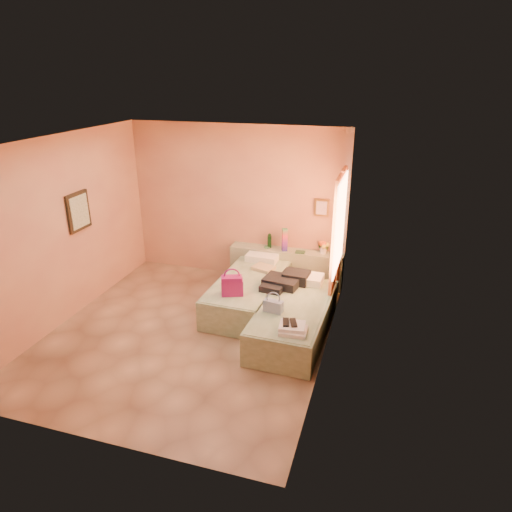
{
  "coord_description": "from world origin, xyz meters",
  "views": [
    {
      "loc": [
        2.64,
        -5.33,
        3.65
      ],
      "look_at": [
        0.78,
        0.85,
        1.0
      ],
      "focal_mm": 32.0,
      "sensor_mm": 36.0,
      "label": 1
    }
  ],
  "objects_px": {
    "bed_left": "(249,292)",
    "water_bottle": "(269,241)",
    "flower_vase": "(323,246)",
    "magenta_handbag": "(232,285)",
    "blue_handbag": "(273,306)",
    "towel_stack": "(293,329)",
    "bed_right": "(294,320)",
    "green_book": "(300,252)",
    "headboard_ledge": "(286,266)"
  },
  "relations": [
    {
      "from": "bed_right",
      "to": "flower_vase",
      "type": "relative_size",
      "value": 7.36
    },
    {
      "from": "headboard_ledge",
      "to": "bed_left",
      "type": "distance_m",
      "value": 1.12
    },
    {
      "from": "magenta_handbag",
      "to": "blue_handbag",
      "type": "distance_m",
      "value": 0.8
    },
    {
      "from": "flower_vase",
      "to": "blue_handbag",
      "type": "bearing_deg",
      "value": -100.51
    },
    {
      "from": "bed_right",
      "to": "flower_vase",
      "type": "xyz_separation_m",
      "value": [
        0.13,
        1.73,
        0.54
      ]
    },
    {
      "from": "bed_right",
      "to": "green_book",
      "type": "bearing_deg",
      "value": 100.84
    },
    {
      "from": "water_bottle",
      "to": "flower_vase",
      "type": "height_order",
      "value": "flower_vase"
    },
    {
      "from": "towel_stack",
      "to": "bed_left",
      "type": "bearing_deg",
      "value": 126.92
    },
    {
      "from": "headboard_ledge",
      "to": "flower_vase",
      "type": "bearing_deg",
      "value": 2.2
    },
    {
      "from": "green_book",
      "to": "magenta_handbag",
      "type": "distance_m",
      "value": 1.73
    },
    {
      "from": "flower_vase",
      "to": "headboard_ledge",
      "type": "bearing_deg",
      "value": -177.8
    },
    {
      "from": "headboard_ledge",
      "to": "towel_stack",
      "type": "distance_m",
      "value": 2.54
    },
    {
      "from": "green_book",
      "to": "towel_stack",
      "type": "height_order",
      "value": "green_book"
    },
    {
      "from": "headboard_ledge",
      "to": "bed_right",
      "type": "bearing_deg",
      "value": -72.84
    },
    {
      "from": "headboard_ledge",
      "to": "bed_right",
      "type": "distance_m",
      "value": 1.78
    },
    {
      "from": "bed_left",
      "to": "bed_right",
      "type": "bearing_deg",
      "value": -33.97
    },
    {
      "from": "water_bottle",
      "to": "green_book",
      "type": "bearing_deg",
      "value": -8.95
    },
    {
      "from": "bed_left",
      "to": "green_book",
      "type": "relative_size",
      "value": 11.99
    },
    {
      "from": "bed_left",
      "to": "green_book",
      "type": "xyz_separation_m",
      "value": [
        0.64,
        0.98,
        0.41
      ]
    },
    {
      "from": "headboard_ledge",
      "to": "blue_handbag",
      "type": "distance_m",
      "value": 2.03
    },
    {
      "from": "headboard_ledge",
      "to": "green_book",
      "type": "relative_size",
      "value": 12.29
    },
    {
      "from": "headboard_ledge",
      "to": "towel_stack",
      "type": "bearing_deg",
      "value": -74.69
    },
    {
      "from": "bed_right",
      "to": "headboard_ledge",
      "type": "bearing_deg",
      "value": 109.03
    },
    {
      "from": "bed_left",
      "to": "towel_stack",
      "type": "distance_m",
      "value": 1.76
    },
    {
      "from": "bed_right",
      "to": "towel_stack",
      "type": "distance_m",
      "value": 0.81
    },
    {
      "from": "flower_vase",
      "to": "magenta_handbag",
      "type": "distance_m",
      "value": 2.01
    },
    {
      "from": "water_bottle",
      "to": "flower_vase",
      "type": "relative_size",
      "value": 0.94
    },
    {
      "from": "flower_vase",
      "to": "towel_stack",
      "type": "relative_size",
      "value": 0.78
    },
    {
      "from": "bed_right",
      "to": "flower_vase",
      "type": "distance_m",
      "value": 1.81
    },
    {
      "from": "flower_vase",
      "to": "blue_handbag",
      "type": "xyz_separation_m",
      "value": [
        -0.37,
        -2.01,
        -0.2
      ]
    },
    {
      "from": "flower_vase",
      "to": "magenta_handbag",
      "type": "bearing_deg",
      "value": -123.23
    },
    {
      "from": "flower_vase",
      "to": "bed_left",
      "type": "bearing_deg",
      "value": -133.75
    },
    {
      "from": "water_bottle",
      "to": "flower_vase",
      "type": "xyz_separation_m",
      "value": [
        0.98,
        0.01,
        0.01
      ]
    },
    {
      "from": "bed_left",
      "to": "water_bottle",
      "type": "xyz_separation_m",
      "value": [
        0.05,
        1.07,
        0.53
      ]
    },
    {
      "from": "green_book",
      "to": "towel_stack",
      "type": "xyz_separation_m",
      "value": [
        0.4,
        -2.36,
        -0.11
      ]
    },
    {
      "from": "headboard_ledge",
      "to": "towel_stack",
      "type": "height_order",
      "value": "headboard_ledge"
    },
    {
      "from": "headboard_ledge",
      "to": "water_bottle",
      "type": "bearing_deg",
      "value": 176.46
    },
    {
      "from": "bed_left",
      "to": "water_bottle",
      "type": "relative_size",
      "value": 7.86
    },
    {
      "from": "magenta_handbag",
      "to": "bed_right",
      "type": "bearing_deg",
      "value": -23.48
    },
    {
      "from": "water_bottle",
      "to": "blue_handbag",
      "type": "relative_size",
      "value": 0.94
    },
    {
      "from": "headboard_ledge",
      "to": "blue_handbag",
      "type": "height_order",
      "value": "blue_handbag"
    },
    {
      "from": "magenta_handbag",
      "to": "green_book",
      "type": "bearing_deg",
      "value": 45.05
    },
    {
      "from": "bed_left",
      "to": "headboard_ledge",
      "type": "bearing_deg",
      "value": 72.22
    },
    {
      "from": "bed_right",
      "to": "blue_handbag",
      "type": "relative_size",
      "value": 7.39
    },
    {
      "from": "bed_left",
      "to": "green_book",
      "type": "bearing_deg",
      "value": 58.51
    },
    {
      "from": "bed_left",
      "to": "towel_stack",
      "type": "bearing_deg",
      "value": -51.21
    },
    {
      "from": "magenta_handbag",
      "to": "towel_stack",
      "type": "distance_m",
      "value": 1.36
    },
    {
      "from": "water_bottle",
      "to": "magenta_handbag",
      "type": "bearing_deg",
      "value": -94.2
    },
    {
      "from": "headboard_ledge",
      "to": "magenta_handbag",
      "type": "xyz_separation_m",
      "value": [
        -0.44,
        -1.65,
        0.33
      ]
    },
    {
      "from": "bed_left",
      "to": "water_bottle",
      "type": "distance_m",
      "value": 1.19
    }
  ]
}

